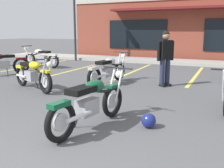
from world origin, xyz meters
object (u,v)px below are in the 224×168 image
Objects in this scene: motorcycle_silver_naked at (41,57)px; motorcycle_green_cafe_racer at (33,74)px; helmet_on_pavement at (149,121)px; motorcycle_foreground_classic at (91,102)px; motorcycle_cream_vintage at (1,63)px; person_in_shorts_foreground at (165,55)px; parking_lot_lamp_post at (73,4)px; motorcycle_blue_standard at (108,70)px.

motorcycle_green_cafe_racer is at bearing -53.50° from motorcycle_silver_naked.
motorcycle_foreground_classic is at bearing -156.83° from helmet_on_pavement.
person_in_shorts_foreground is (6.11, 0.60, 0.49)m from motorcycle_cream_vintage.
person_in_shorts_foreground reaches higher than motorcycle_foreground_classic.
motorcycle_foreground_classic and motorcycle_silver_naked have the same top height.
motorcycle_foreground_classic and motorcycle_cream_vintage have the same top height.
helmet_on_pavement is (6.77, -5.45, -0.33)m from motorcycle_silver_naked.
motorcycle_cream_vintage is 6.00m from parking_lot_lamp_post.
motorcycle_blue_standard is 1.05× the size of motorcycle_green_cafe_racer.
motorcycle_green_cafe_racer is at bearing 146.66° from motorcycle_foreground_classic.
parking_lot_lamp_post is at bearing 130.98° from motorcycle_blue_standard.
helmet_on_pavement is at bearing -38.81° from motorcycle_silver_naked.
helmet_on_pavement is 11.21m from parking_lot_lamp_post.
motorcycle_foreground_classic is 1.05× the size of motorcycle_green_cafe_racer.
motorcycle_silver_naked is at bearing 163.45° from person_in_shorts_foreground.
helmet_on_pavement is (2.27, -3.17, -0.33)m from motorcycle_blue_standard.
motorcycle_cream_vintage is (-5.74, 3.40, 0.00)m from motorcycle_foreground_classic.
motorcycle_silver_naked and motorcycle_blue_standard have the same top height.
motorcycle_blue_standard is 0.44× the size of parking_lot_lamp_post.
helmet_on_pavement is (0.55, -3.60, -0.82)m from person_in_shorts_foreground.
parking_lot_lamp_post is at bearing 123.75° from motorcycle_foreground_classic.
motorcycle_foreground_classic is 6.67m from motorcycle_cream_vintage.
motorcycle_cream_vintage is (-2.78, 1.45, 0.00)m from motorcycle_green_cafe_racer.
person_in_shorts_foreground is (0.38, 4.00, 0.49)m from motorcycle_foreground_classic.
motorcycle_silver_naked is 8.70m from helmet_on_pavement.
motorcycle_foreground_classic is at bearing -95.40° from person_in_shorts_foreground.
motorcycle_silver_naked is at bearing 134.98° from motorcycle_foreground_classic.
motorcycle_green_cafe_racer reaches higher than helmet_on_pavement.
parking_lot_lamp_post is (-2.93, 6.85, 2.62)m from motorcycle_green_cafe_racer.
motorcycle_silver_naked is at bearing 141.19° from helmet_on_pavement.
parking_lot_lamp_post reaches higher than motorcycle_foreground_classic.
motorcycle_green_cafe_racer is (-1.62, -1.62, 0.00)m from motorcycle_blue_standard.
motorcycle_foreground_classic is 3.54m from motorcycle_green_cafe_racer.
motorcycle_foreground_classic is 4.04m from person_in_shorts_foreground.
person_in_shorts_foreground reaches higher than motorcycle_cream_vintage.
motorcycle_silver_naked is 1.13× the size of motorcycle_cream_vintage.
helmet_on_pavement is 0.06× the size of parking_lot_lamp_post.
motorcycle_cream_vintage is at bearing -174.39° from person_in_shorts_foreground.
person_in_shorts_foreground reaches higher than helmet_on_pavement.
motorcycle_green_cafe_racer is at bearing 158.31° from helmet_on_pavement.
motorcycle_silver_naked is 3.95m from parking_lot_lamp_post.
person_in_shorts_foreground is at bearing 14.11° from motorcycle_blue_standard.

